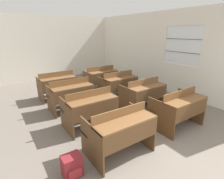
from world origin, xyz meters
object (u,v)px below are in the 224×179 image
Objects in this scene: bench_front_left at (120,130)px; bench_second_right at (143,93)px; bench_back_right at (101,77)px; wastepaper_bin at (122,75)px; bench_front_right at (178,108)px; bench_third_right at (118,84)px; bench_second_left at (90,107)px; bench_back_left at (57,84)px; schoolbag at (72,166)px; bench_third_left at (71,94)px.

bench_front_left and bench_second_right have the same top height.
bench_back_right is 3.17× the size of wastepaper_bin.
bench_third_right is (-0.02, 2.21, 0.00)m from bench_front_right.
bench_second_left is 1.00× the size of bench_back_left.
bench_front_right is at bearing -89.70° from bench_back_right.
bench_front_right is 1.00× the size of bench_back_left.
bench_front_left is 2.72m from bench_third_right.
wastepaper_bin is at bearing 44.99° from schoolbag.
bench_front_left is 1.00× the size of bench_front_right.
bench_front_right and bench_second_left have the same top height.
bench_back_left is 1.60m from bench_back_right.
bench_third_left is at bearing 126.19° from bench_front_right.
bench_third_right is 1.07m from bench_back_right.
bench_second_left is 2.69m from bench_back_right.
bench_third_right reaches higher than wastepaper_bin.
bench_front_right is 2.72m from bench_third_left.
bench_second_left is 1.47m from schoolbag.
bench_back_right is at bearing 53.13° from schoolbag.
bench_front_left is 1.00× the size of bench_second_right.
bench_front_left is at bearing -125.62° from bench_third_right.
bench_third_left is (-1.62, 1.08, 0.00)m from bench_second_right.
schoolbag is (-4.07, -4.06, -0.00)m from wastepaper_bin.
bench_front_right reaches higher than wastepaper_bin.
bench_front_right is 1.00× the size of bench_second_left.
bench_second_left reaches higher than schoolbag.
bench_second_left is (-1.60, 1.11, 0.00)m from bench_front_right.
bench_back_left is 3.20× the size of schoolbag.
bench_third_left is at bearing 68.25° from schoolbag.
bench_second_right reaches higher than wastepaper_bin.
bench_back_left is at bearing 146.11° from bench_third_right.
bench_second_left reaches higher than wastepaper_bin.
wastepaper_bin is (3.17, 2.94, -0.29)m from bench_second_left.
bench_front_right and bench_back_left have the same top height.
schoolbag is (-0.89, -0.01, -0.30)m from bench_front_left.
bench_third_right is at bearing 91.65° from bench_second_right.
bench_second_right is 3.33m from wastepaper_bin.
bench_front_left and bench_third_right have the same top height.
wastepaper_bin is at bearing 42.81° from bench_second_left.
bench_front_left is 3.65m from bench_back_right.
bench_second_left is 1.09m from bench_third_left.
bench_second_left is (0.01, 1.11, 0.00)m from bench_front_left.
bench_third_left and bench_back_left have the same top height.
bench_third_right is at bearing 42.00° from schoolbag.
bench_second_right is 1.00× the size of bench_third_left.
bench_second_right and bench_third_left have the same top height.
bench_front_left is 3.20× the size of schoolbag.
bench_front_right is at bearing -53.81° from bench_third_left.
schoolbag is (-0.87, -3.31, -0.30)m from bench_back_left.
bench_third_right is 1.00× the size of bench_back_left.
bench_front_left is 3.29m from bench_back_left.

